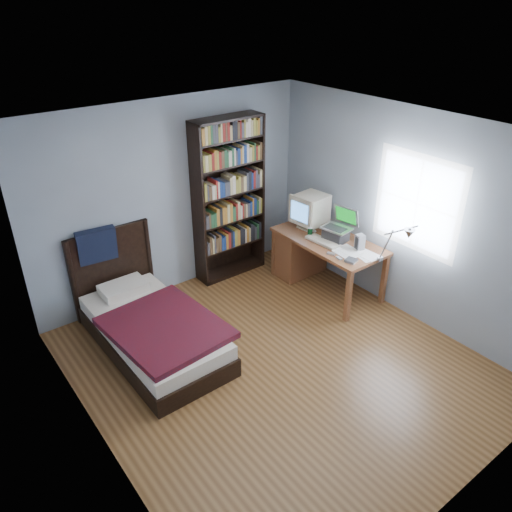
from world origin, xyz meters
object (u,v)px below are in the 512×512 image
at_px(crt_monitor, 310,209).
at_px(laptop, 337,232).
at_px(speaker, 360,242).
at_px(desk_lamp, 405,236).
at_px(desk, 306,250).
at_px(keyboard, 323,241).
at_px(bed, 150,326).
at_px(bookshelf, 229,200).
at_px(soda_can, 310,232).

xyz_separation_m(crt_monitor, laptop, (0.01, -0.50, -0.15)).
bearing_deg(speaker, desk_lamp, -84.24).
bearing_deg(desk_lamp, desk, 89.05).
relative_size(keyboard, speaker, 2.35).
bearing_deg(laptop, crt_monitor, 91.18).
bearing_deg(speaker, desk, 113.84).
xyz_separation_m(desk_lamp, bed, (-2.40, 1.47, -0.97)).
bearing_deg(crt_monitor, desk_lamp, -93.00).
bearing_deg(desk_lamp, laptop, 85.06).
relative_size(laptop, bed, 0.21).
distance_m(laptop, bookshelf, 1.49).
xyz_separation_m(keyboard, soda_can, (-0.00, 0.24, 0.04)).
relative_size(speaker, bookshelf, 0.09).
relative_size(laptop, keyboard, 0.93).
distance_m(keyboard, speaker, 0.47).
height_order(keyboard, bookshelf, bookshelf).
relative_size(soda_can, bed, 0.05).
xyz_separation_m(laptop, keyboard, (-0.19, 0.05, -0.10)).
xyz_separation_m(desk, crt_monitor, (0.06, 0.02, 0.58)).
xyz_separation_m(crt_monitor, desk_lamp, (-0.08, -1.56, 0.24)).
xyz_separation_m(desk, laptop, (0.07, -0.48, 0.44)).
distance_m(keyboard, bookshelf, 1.37).
bearing_deg(desk_lamp, speaker, 79.36).
height_order(crt_monitor, desk_lamp, desk_lamp).
height_order(soda_can, bookshelf, bookshelf).
distance_m(bookshelf, bed, 2.03).
bearing_deg(bookshelf, soda_can, -54.80).
bearing_deg(speaker, soda_can, 126.03).
height_order(desk_lamp, keyboard, desk_lamp).
distance_m(desk, bookshelf, 1.26).
height_order(laptop, bookshelf, bookshelf).
bearing_deg(desk, speaker, -82.56).
relative_size(desk, bed, 0.72).
height_order(desk_lamp, speaker, desk_lamp).
distance_m(laptop, bed, 2.60).
xyz_separation_m(desk_lamp, soda_can, (-0.10, 1.36, -0.44)).
relative_size(laptop, bookshelf, 0.20).
height_order(speaker, bed, bed).
bearing_deg(laptop, bookshelf, 124.63).
height_order(desk, desk_lamp, desk_lamp).
relative_size(desk_lamp, speaker, 3.16).
xyz_separation_m(desk, bed, (-2.43, -0.07, -0.15)).
bearing_deg(keyboard, desk, 70.09).
bearing_deg(bed, desk_lamp, -31.44).
relative_size(crt_monitor, bookshelf, 0.21).
xyz_separation_m(keyboard, speaker, (0.23, -0.40, 0.08)).
distance_m(desk, keyboard, 0.55).
xyz_separation_m(desk, soda_can, (-0.12, -0.18, 0.37)).
distance_m(desk_lamp, bed, 2.98).
height_order(crt_monitor, laptop, crt_monitor).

